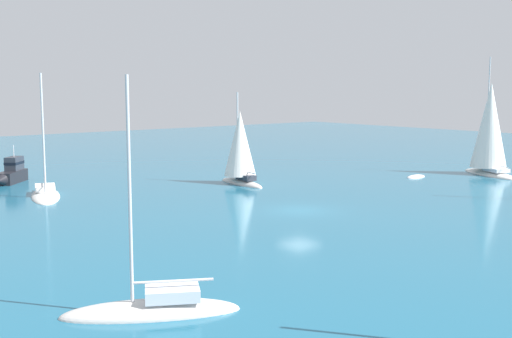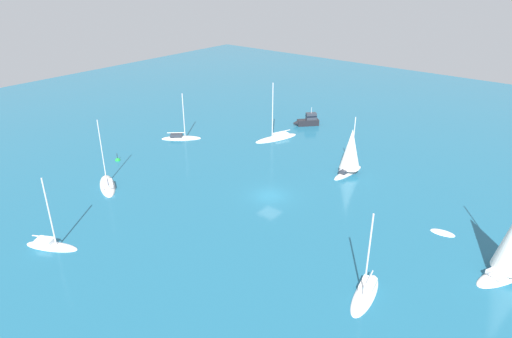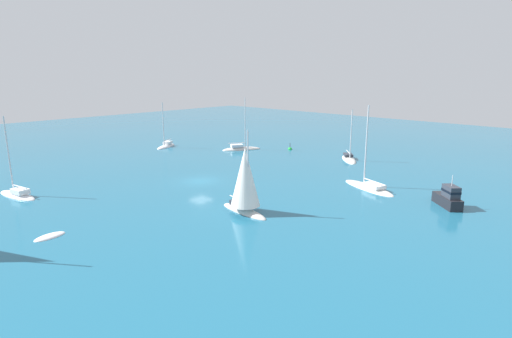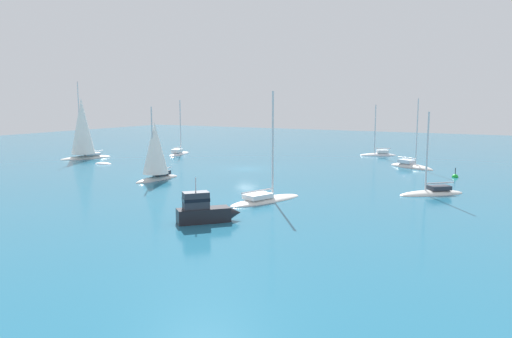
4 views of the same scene
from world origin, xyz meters
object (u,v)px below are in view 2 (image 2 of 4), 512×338
Objects in this scene: cabin_cruiser at (307,121)px; sailboat at (365,293)px; yacht_1 at (181,138)px; sloop at (277,138)px; channel_buoy at (118,160)px; ketch at (51,245)px; yacht at (107,186)px; dinghy at (443,233)px; sloop_1 at (350,153)px.

cabin_cruiser is 0.47× the size of sailboat.
sailboat is 45.05m from yacht_1.
sloop is 25.99m from channel_buoy.
channel_buoy is (-17.90, -13.63, -0.16)m from ketch.
sailboat is at bearing -62.89° from yacht_1.
channel_buoy is (-6.00, -6.18, -0.11)m from yacht.
ketch is at bearing -108.25° from yacht_1.
sailboat reaches higher than yacht_1.
dinghy is at bearing 161.51° from sailboat.
sailboat is (-1.92, 36.39, 0.06)m from yacht.
sloop_1 is 5.80× the size of channel_buoy.
yacht is at bearing -114.57° from yacht_1.
yacht_1 is (-30.11, -13.06, -0.04)m from ketch.
channel_buoy is (31.39, -13.41, -0.88)m from cabin_cruiser.
ketch reaches higher than yacht_1.
sailboat is 42.77m from channel_buoy.
cabin_cruiser is (-8.92, 0.36, 0.74)m from sloop.
sailboat is 6.20× the size of channel_buoy.
yacht is 41.85m from dinghy.
cabin_cruiser is 0.52× the size of yacht_1.
yacht is at bearing 141.93° from sloop_1.
yacht is (28.47, -6.87, -0.04)m from sloop.
sloop reaches higher than yacht.
sloop_1 is 34.31m from channel_buoy.
sloop is at bearing 149.85° from channel_buoy.
cabin_cruiser is 0.45× the size of yacht.
sloop is 16.91m from sloop_1.
sailboat is at bearing 74.23° from dinghy.
yacht is at bearing 15.50° from dinghy.
sloop reaches higher than dinghy.
sloop is 40.37m from ketch.
cabin_cruiser is 0.51× the size of ketch.
ketch is at bearing 20.99° from sloop.
ketch is at bearing 162.33° from sloop_1.
yacht_1 reaches higher than channel_buoy.
yacht is at bearing 6.61° from sloop.
sailboat reaches higher than dinghy.
cabin_cruiser is 49.30m from ketch.
sloop is 2.32× the size of cabin_cruiser.
sailboat is at bearing 84.53° from channel_buoy.
channel_buoy is (10.52, -44.63, 0.01)m from dinghy.
sloop is 16.16m from yacht_1.
cabin_cruiser is at bearing 55.03° from sloop_1.
dinghy is (7.43, 15.55, -3.06)m from sloop_1.
yacht is 6.46× the size of channel_buoy.
channel_buoy is at bearing 19.57° from cabin_cruiser.
sloop_1 reaches higher than dinghy.
yacht_1 is 5.57× the size of channel_buoy.
yacht is at bearing -97.45° from sailboat.
sailboat is 1.11× the size of yacht_1.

